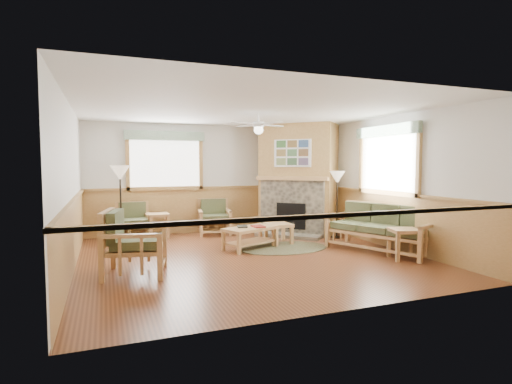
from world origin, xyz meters
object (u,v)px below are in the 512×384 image
object	(u,v)px
footstool	(279,233)
coffee_table	(250,238)
end_table_chairs	(157,226)
floor_lamp_right	(337,204)
floor_lamp_left	(121,206)
armchair_back_right	(214,217)
armchair_left	(135,242)
sofa	(380,228)
end_table_sofa	(404,244)
armchair_back_left	(134,221)

from	to	relation	value
footstool	coffee_table	bearing A→B (deg)	-159.25
end_table_chairs	floor_lamp_right	xyz separation A→B (m)	(3.91, -1.50, 0.50)
footstool	floor_lamp_left	xyz separation A→B (m)	(-3.19, 0.93, 0.63)
coffee_table	floor_lamp_right	distance (m)	2.41
armchair_back_right	coffee_table	bearing A→B (deg)	-74.12
armchair_left	sofa	bearing A→B (deg)	-77.60
coffee_table	floor_lamp_left	xyz separation A→B (m)	(-2.44, 1.21, 0.63)
end_table_sofa	floor_lamp_left	world-z (taller)	floor_lamp_left
floor_lamp_right	armchair_left	bearing A→B (deg)	-161.51
end_table_sofa	footstool	bearing A→B (deg)	126.22
armchair_back_left	end_table_chairs	size ratio (longest dim) A/B	1.46
footstool	floor_lamp_right	size ratio (longest dim) A/B	0.32
footstool	floor_lamp_right	distance (m)	1.65
armchair_left	coffee_table	size ratio (longest dim) A/B	0.91
armchair_left	coffee_table	bearing A→B (deg)	-51.87
armchair_back_left	end_table_sofa	world-z (taller)	armchair_back_left
armchair_back_right	end_table_sofa	size ratio (longest dim) A/B	1.54
armchair_back_right	end_table_chairs	distance (m)	1.38
armchair_back_left	floor_lamp_right	world-z (taller)	floor_lamp_right
armchair_back_right	end_table_chairs	bearing A→B (deg)	-171.16
end_table_sofa	floor_lamp_left	xyz separation A→B (m)	(-4.74, 3.04, 0.57)
armchair_left	end_table_sofa	world-z (taller)	armchair_left
armchair_left	coffee_table	xyz separation A→B (m)	(2.32, 1.12, -0.28)
floor_lamp_left	floor_lamp_right	size ratio (longest dim) A/B	1.08
floor_lamp_right	end_table_chairs	bearing A→B (deg)	159.08
armchair_back_right	armchair_left	distance (m)	3.69
armchair_left	footstool	world-z (taller)	armchair_left
sofa	armchair_back_right	bearing A→B (deg)	-163.82
coffee_table	armchair_back_right	bearing A→B (deg)	74.20
sofa	coffee_table	xyz separation A→B (m)	(-2.30, 1.12, -0.24)
sofa	coffee_table	distance (m)	2.57
floor_lamp_right	coffee_table	bearing A→B (deg)	-169.43
sofa	end_table_sofa	bearing A→B (deg)	-23.64
armchair_left	coffee_table	world-z (taller)	armchair_left
sofa	end_table_chairs	world-z (taller)	sofa
sofa	end_table_chairs	bearing A→B (deg)	-151.52
coffee_table	end_table_sofa	size ratio (longest dim) A/B	1.99
footstool	sofa	bearing A→B (deg)	-42.27
armchair_back_left	footstool	xyz separation A→B (m)	(2.90, -1.63, -0.20)
armchair_left	end_table_chairs	world-z (taller)	armchair_left
sofa	floor_lamp_right	world-z (taller)	floor_lamp_right
end_table_sofa	floor_lamp_left	bearing A→B (deg)	147.35
end_table_sofa	floor_lamp_right	distance (m)	2.31
coffee_table	footstool	bearing A→B (deg)	-2.09
armchair_back_left	footstool	bearing A→B (deg)	-31.02
armchair_left	floor_lamp_right	world-z (taller)	floor_lamp_right
end_table_chairs	floor_lamp_left	distance (m)	1.23
armchair_back_right	armchair_left	xyz separation A→B (m)	(-2.08, -3.04, 0.08)
armchair_left	floor_lamp_right	size ratio (longest dim) A/B	0.64
end_table_sofa	sofa	bearing A→B (deg)	90.00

